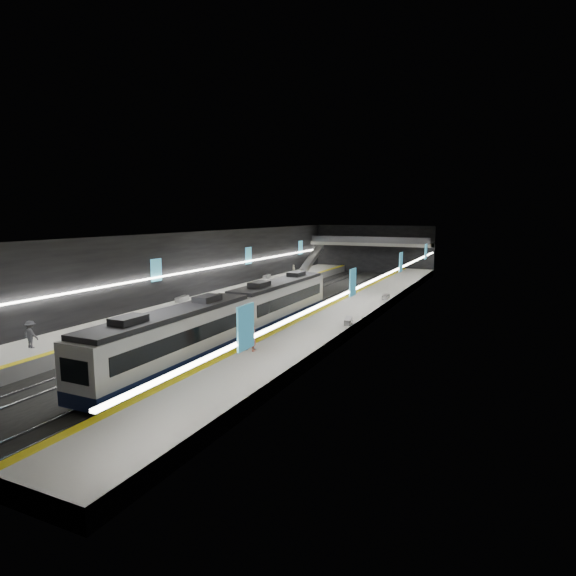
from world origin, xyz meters
The scene contains 26 objects.
ground centered at (0.00, 0.00, 0.00)m, with size 70.00×70.00×0.00m, color black.
ceiling centered at (0.00, 0.00, 8.00)m, with size 20.00×70.00×0.04m, color beige.
wall_left centered at (-10.00, 0.00, 4.00)m, with size 0.04×70.00×8.00m, color black.
wall_right centered at (10.00, 0.00, 4.00)m, with size 0.04×70.00×8.00m, color black.
wall_back centered at (0.00, 35.00, 4.00)m, with size 20.00×0.04×8.00m, color black.
platform_left centered at (-7.50, 0.00, 0.50)m, with size 5.00×70.00×1.00m, color slate.
tile_surface_left centered at (-7.50, 0.00, 1.01)m, with size 5.00×70.00×0.02m, color #B8B8B2.
tactile_strip_left centered at (-5.30, 0.00, 1.02)m, with size 0.60×70.00×0.02m, color yellow.
platform_right centered at (7.50, 0.00, 0.50)m, with size 5.00×70.00×1.00m, color slate.
tile_surface_right centered at (7.50, 0.00, 1.01)m, with size 5.00×70.00×0.02m, color #B8B8B2.
tactile_strip_right centered at (5.30, 0.00, 1.02)m, with size 0.60×70.00×0.02m, color yellow.
rails centered at (0.00, 0.00, 0.06)m, with size 6.52×70.00×0.12m.
train centered at (2.50, -13.71, 2.20)m, with size 2.69×30.04×3.60m.
ad_posters centered at (0.00, 1.00, 4.50)m, with size 19.94×53.50×2.20m.
cove_light_left centered at (-9.80, 0.00, 3.80)m, with size 0.25×68.60×0.12m, color white.
cove_light_right centered at (9.80, 0.00, 3.80)m, with size 0.25×68.60×0.12m, color white.
mezzanine_bridge centered at (0.00, 32.93, 5.04)m, with size 20.00×3.00×1.50m.
escalator centered at (-7.50, 26.00, 2.90)m, with size 1.20×8.00×0.60m, color #99999E.
bench_left_near centered at (-9.16, -5.14, 1.25)m, with size 0.57×2.05×0.50m, color #99999E.
bench_left_far centered at (-9.45, 14.24, 1.25)m, with size 0.57×2.04×0.50m, color #99999E.
bench_right_near centered at (9.50, -7.66, 1.23)m, with size 0.53×1.91×0.47m, color #99999E.
bench_right_far centered at (9.50, 5.07, 1.23)m, with size 0.52×1.86×0.45m, color #99999E.
passenger_right_a centered at (6.38, -17.91, 1.85)m, with size 0.62×0.41×1.70m, color #CC674C.
passenger_right_b centered at (6.20, -17.77, 1.97)m, with size 0.95×0.74×1.95m, color #5298B2.
passenger_left_a centered at (-7.10, 18.11, 1.83)m, with size 0.97×0.41×1.66m, color silver.
passenger_left_b centered at (-7.44, -23.59, 1.93)m, with size 1.20×0.69×1.86m, color #47474F.
Camera 1 is at (21.33, -44.56, 9.88)m, focal length 30.00 mm.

